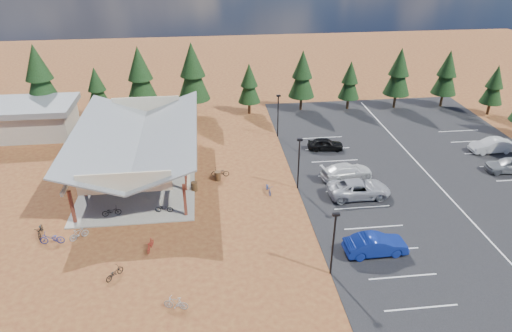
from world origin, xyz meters
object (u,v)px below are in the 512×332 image
object	(u,v)px
bike_pavilion	(137,137)
bike_7	(161,145)
outbuilding	(28,119)
bike_9	(79,234)
bike_4	(164,208)
car_2	(359,189)
bike_3	(119,140)
bike_16	(220,172)
bike_8	(40,230)
bike_2	(128,161)
bike_14	(269,189)
trash_bin_1	(218,176)
car_3	(347,171)
car_1	(376,245)
bike_6	(178,157)
trash_bin_0	(194,186)
bike_1	(101,189)
lamp_post_0	(334,240)
lamp_post_2	(278,113)
bike_0	(111,211)
bike_5	(162,186)
bike_12	(114,273)
lamp_post_1	(299,160)
car_9	(492,146)
car_8	(509,165)
bike_10	(52,238)
bike_11	(150,245)
car_4	(325,144)

from	to	relation	value
bike_pavilion	bike_7	distance (m)	6.27
outbuilding	bike_9	size ratio (longest dim) A/B	6.97
bike_4	car_2	bearing A→B (deg)	-79.69
outbuilding	bike_4	bearing A→B (deg)	-48.34
bike_3	bike_16	xyz separation A→B (m)	(10.98, -8.78, -0.10)
bike_8	outbuilding	bearing A→B (deg)	98.92
bike_2	bike_16	size ratio (longest dim) A/B	1.01
bike_pavilion	bike_14	distance (m)	13.75
bike_7	bike_9	size ratio (longest dim) A/B	0.98
trash_bin_1	bike_2	xyz separation A→B (m)	(-9.07, 4.07, 0.12)
car_3	car_1	bearing A→B (deg)	163.25
bike_6	bike_7	distance (m)	3.79
bike_9	bike_8	bearing A→B (deg)	39.21
trash_bin_0	bike_1	distance (m)	8.47
bike_2	lamp_post_0	bearing A→B (deg)	-149.16
bike_4	lamp_post_2	bearing A→B (deg)	-31.62
bike_16	bike_4	bearing A→B (deg)	-36.59
trash_bin_1	bike_8	distance (m)	16.25
bike_0	trash_bin_1	bearing A→B (deg)	-70.83
bike_5	bike_3	bearing A→B (deg)	36.32
lamp_post_0	bike_3	distance (m)	30.12
bike_8	bike_12	xyz separation A→B (m)	(6.67, -5.79, -0.07)
bike_6	car_1	world-z (taller)	car_1
trash_bin_1	car_1	world-z (taller)	car_1
bike_6	bike_14	world-z (taller)	bike_6
trash_bin_0	bike_6	world-z (taller)	bike_6
lamp_post_1	car_9	bearing A→B (deg)	12.88
bike_3	bike_12	world-z (taller)	bike_3
bike_5	car_8	distance (m)	34.31
bike_12	bike_9	bearing A→B (deg)	-16.00
bike_10	bike_12	xyz separation A→B (m)	(5.43, -4.53, -0.09)
bike_7	bike_8	bearing A→B (deg)	154.72
bike_4	bike_10	xyz separation A→B (m)	(-8.41, -3.33, -0.01)
bike_10	trash_bin_1	bearing A→B (deg)	125.28
bike_10	car_3	world-z (taller)	car_3
trash_bin_1	bike_9	bearing A→B (deg)	-144.21
bike_3	car_9	world-z (taller)	car_9
bike_3	bike_11	size ratio (longest dim) A/B	1.01
bike_2	bike_11	distance (m)	14.71
outbuilding	bike_1	distance (m)	18.66
bike_4	bike_11	size ratio (longest dim) A/B	1.03
car_1	car_9	world-z (taller)	car_1
bike_1	car_2	bearing A→B (deg)	-93.59
outbuilding	car_3	size ratio (longest dim) A/B	2.13
lamp_post_2	car_2	size ratio (longest dim) A/B	0.90
bike_1	car_9	xyz separation A→B (m)	(40.70, 4.27, 0.18)
bike_11	car_4	world-z (taller)	car_4
bike_0	trash_bin_0	bearing A→B (deg)	-73.92
bike_3	bike_14	xyz separation A→B (m)	(15.29, -12.40, -0.12)
bike_11	car_2	bearing A→B (deg)	29.66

